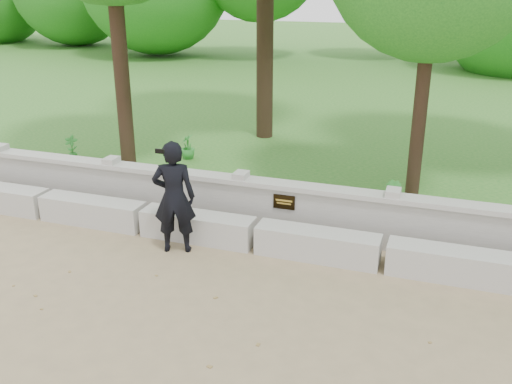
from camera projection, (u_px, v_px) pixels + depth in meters
ground at (207, 310)px, 7.40m from camera, size 80.00×80.00×0.00m
lawn at (370, 98)px, 19.72m from camera, size 40.00×22.00×0.25m
concrete_bench at (255, 235)px, 9.00m from camera, size 11.90×0.45×0.45m
parapet_wall at (269, 206)px, 9.53m from camera, size 12.50×0.35×0.90m
man_main at (174, 197)px, 8.70m from camera, size 0.76×0.70×1.79m
shrub_a at (72, 148)px, 12.53m from camera, size 0.33×0.27×0.55m
shrub_b at (393, 199)px, 9.56m from camera, size 0.43×0.42×0.61m
shrub_d at (188, 147)px, 12.62m from camera, size 0.39×0.40×0.55m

